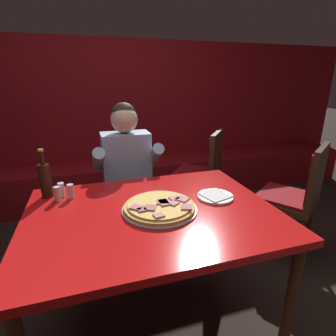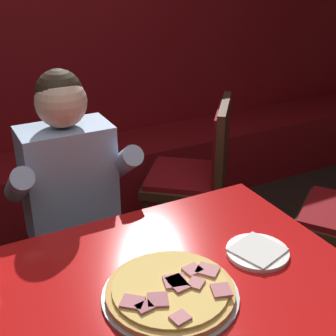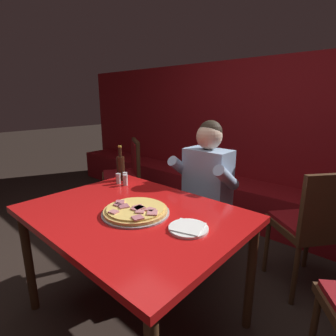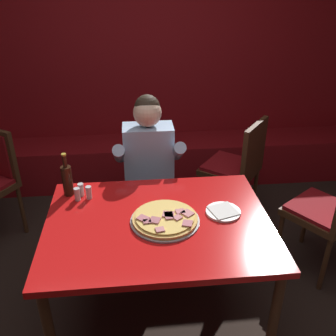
# 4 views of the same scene
# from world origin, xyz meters

# --- Properties ---
(booth_wall_panel) EXTENTS (6.80, 0.16, 1.90)m
(booth_wall_panel) POSITION_xyz_m (0.00, 2.18, 0.95)
(booth_wall_panel) COLOR maroon
(booth_wall_panel) RESTS_ON ground_plane
(booth_bench) EXTENTS (6.46, 0.48, 0.46)m
(booth_bench) POSITION_xyz_m (0.00, 1.86, 0.23)
(booth_bench) COLOR maroon
(booth_bench) RESTS_ON ground_plane
(main_dining_table) EXTENTS (1.31, 0.98, 0.78)m
(main_dining_table) POSITION_xyz_m (0.00, 0.00, 0.70)
(main_dining_table) COLOR #422816
(main_dining_table) RESTS_ON ground_plane
(pizza) EXTENTS (0.40, 0.40, 0.05)m
(pizza) POSITION_xyz_m (0.04, -0.01, 0.80)
(pizza) COLOR #9E9EA3
(pizza) RESTS_ON main_dining_table
(plate_white_paper) EXTENTS (0.21, 0.21, 0.02)m
(plate_white_paper) POSITION_xyz_m (0.40, 0.04, 0.79)
(plate_white_paper) COLOR white
(plate_white_paper) RESTS_ON main_dining_table
(diner_seated_blue_shirt) EXTENTS (0.53, 0.53, 1.27)m
(diner_seated_blue_shirt) POSITION_xyz_m (-0.01, 0.75, 0.71)
(diner_seated_blue_shirt) COLOR black
(diner_seated_blue_shirt) RESTS_ON ground_plane
(dining_chair_near_right) EXTENTS (0.62, 0.62, 0.98)m
(dining_chair_near_right) POSITION_xyz_m (0.78, 1.04, 0.58)
(dining_chair_near_right) COLOR #422816
(dining_chair_near_right) RESTS_ON ground_plane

